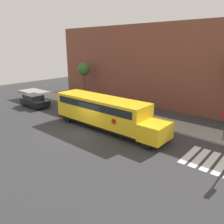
# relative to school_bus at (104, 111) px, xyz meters

# --- Properties ---
(ground_plane) EXTENTS (60.00, 60.00, 0.00)m
(ground_plane) POSITION_rel_school_bus_xyz_m (-0.68, -1.78, -1.67)
(ground_plane) COLOR #333335
(sidewalk_strip) EXTENTS (44.00, 3.00, 0.15)m
(sidewalk_strip) POSITION_rel_school_bus_xyz_m (-0.68, 4.72, -1.59)
(sidewalk_strip) COLOR gray
(sidewalk_strip) RESTS_ON ground
(building_backdrop) EXTENTS (32.00, 4.00, 9.88)m
(building_backdrop) POSITION_rel_school_bus_xyz_m (-0.68, 11.22, 3.27)
(building_backdrop) COLOR brown
(building_backdrop) RESTS_ON ground
(school_bus) EXTENTS (11.44, 2.57, 2.88)m
(school_bus) POSITION_rel_school_bus_xyz_m (0.00, 0.00, 0.00)
(school_bus) COLOR yellow
(school_bus) RESTS_ON ground
(parked_car) EXTENTS (4.09, 1.82, 1.52)m
(parked_car) POSITION_rel_school_bus_xyz_m (-11.77, -0.09, -0.92)
(parked_car) COLOR black
(parked_car) RESTS_ON ground
(tree_near_sidewalk) EXTENTS (1.83, 1.83, 5.07)m
(tree_near_sidewalk) POSITION_rel_school_bus_xyz_m (-10.75, 7.46, 2.40)
(tree_near_sidewalk) COLOR brown
(tree_near_sidewalk) RESTS_ON ground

